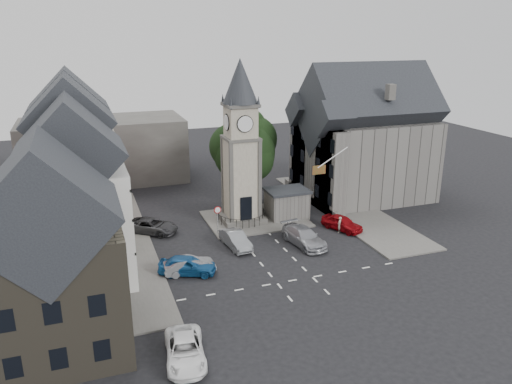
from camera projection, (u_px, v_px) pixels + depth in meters
name	position (u px, v px, depth m)	size (l,w,h in m)	color
ground	(270.00, 252.00, 43.98)	(120.00, 120.00, 0.00)	black
pavement_west	(118.00, 245.00, 45.33)	(6.00, 30.00, 0.14)	#595651
pavement_east	(345.00, 207.00, 54.97)	(6.00, 26.00, 0.14)	#595651
central_island	(255.00, 219.00, 51.60)	(10.00, 8.00, 0.16)	#595651
road_markings	(295.00, 280.00, 39.04)	(20.00, 8.00, 0.01)	silver
clock_tower	(241.00, 144.00, 48.64)	(4.86, 4.86, 16.25)	#4C4944
stone_shelter	(287.00, 203.00, 51.76)	(4.30, 3.30, 3.08)	#5F5B57
town_tree	(244.00, 143.00, 54.13)	(7.20, 7.20, 10.80)	black
warning_sign_post	(218.00, 215.00, 47.20)	(0.70, 0.19, 2.85)	black
terrace_pink	(74.00, 154.00, 51.33)	(8.10, 7.60, 12.80)	#D59294
terrace_cream	(75.00, 173.00, 44.16)	(8.10, 7.60, 12.80)	beige
terrace_tudor	(76.00, 206.00, 37.11)	(8.10, 7.60, 12.00)	silver
building_sw_stone	(53.00, 271.00, 28.83)	(8.60, 7.60, 10.40)	#443E33
backdrop_west	(104.00, 150.00, 64.00)	(20.00, 10.00, 8.00)	#4C4944
east_building	(363.00, 144.00, 56.90)	(14.40, 11.40, 12.60)	#5F5B57
east_boundary_wall	(314.00, 201.00, 55.74)	(0.40, 16.00, 0.90)	#5F5B57
flagpole	(333.00, 158.00, 47.97)	(3.68, 0.10, 2.74)	white
car_west_blue	(187.00, 265.00, 39.79)	(1.84, 4.58, 1.56)	#19528D
car_west_silver	(189.00, 265.00, 40.01)	(1.45, 4.15, 1.37)	#A0A4A8
car_west_grey	(152.00, 226.00, 48.01)	(2.35, 5.10, 1.42)	#333336
car_island_silver	(236.00, 240.00, 44.79)	(1.55, 4.43, 1.46)	gray
car_island_east	(304.00, 237.00, 45.31)	(2.21, 5.43, 1.57)	#A2A3AA
car_east_red	(342.00, 223.00, 48.73)	(1.71, 4.26, 1.45)	#97080E
van_sw_white	(185.00, 350.00, 29.35)	(2.24, 4.87, 1.35)	white
pedestrian	(339.00, 225.00, 48.08)	(0.58, 0.38, 1.60)	#A79D8A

